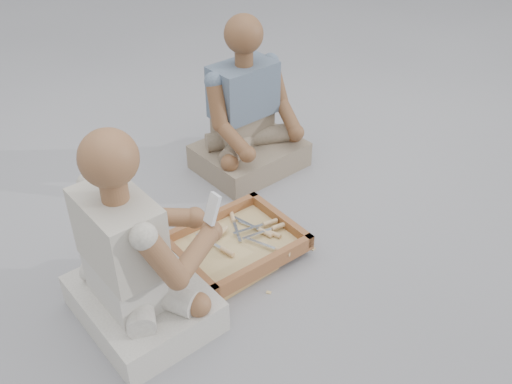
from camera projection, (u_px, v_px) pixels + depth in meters
ground at (282, 259)px, 2.52m from camera, size 60.00×60.00×0.00m
carved_panel at (200, 272)px, 2.43m from camera, size 0.60×0.43×0.04m
tool_tray at (236, 244)px, 2.52m from camera, size 0.56×0.46×0.07m
chisel_0 at (279, 250)px, 2.45m from camera, size 0.11×0.21×0.02m
chisel_1 at (223, 249)px, 2.46m from camera, size 0.08×0.22×0.02m
chisel_2 at (275, 228)px, 2.57m from camera, size 0.22×0.04×0.02m
chisel_3 at (219, 234)px, 2.54m from camera, size 0.21×0.10×0.02m
chisel_4 at (266, 224)px, 2.60m from camera, size 0.22×0.05×0.02m
chisel_5 at (269, 232)px, 2.56m from camera, size 0.11×0.21×0.02m
chisel_6 at (233, 220)px, 2.64m from camera, size 0.10×0.21×0.02m
chisel_7 at (262, 231)px, 2.57m from camera, size 0.08×0.22×0.02m
wood_chip_0 at (313, 249)px, 2.58m from camera, size 0.02×0.02×0.00m
wood_chip_1 at (209, 206)px, 2.84m from camera, size 0.02×0.02×0.00m
wood_chip_2 at (191, 266)px, 2.48m from camera, size 0.02×0.02×0.00m
wood_chip_3 at (228, 296)px, 2.34m from camera, size 0.02×0.02×0.00m
wood_chip_4 at (141, 231)px, 2.68m from camera, size 0.02×0.02×0.00m
wood_chip_5 at (236, 243)px, 2.61m from camera, size 0.02×0.02×0.00m
wood_chip_6 at (199, 285)px, 2.39m from camera, size 0.02×0.02×0.00m
wood_chip_7 at (186, 285)px, 2.39m from camera, size 0.02×0.02×0.00m
wood_chip_8 at (238, 234)px, 2.66m from camera, size 0.02×0.02×0.00m
wood_chip_9 at (273, 258)px, 2.53m from camera, size 0.02×0.02×0.00m
wood_chip_10 at (269, 292)px, 2.36m from camera, size 0.02×0.02×0.00m
wood_chip_11 at (253, 277)px, 2.43m from camera, size 0.02×0.02×0.00m
wood_chip_12 at (240, 220)px, 2.75m from camera, size 0.02×0.02×0.00m
wood_chip_13 at (135, 235)px, 2.66m from camera, size 0.02×0.02×0.00m
craftsman at (136, 262)px, 2.09m from camera, size 0.58×0.58×0.85m
companion at (248, 121)px, 2.99m from camera, size 0.57×0.48×0.84m
mobile_phone at (212, 209)px, 2.14m from camera, size 0.06×0.06×0.12m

